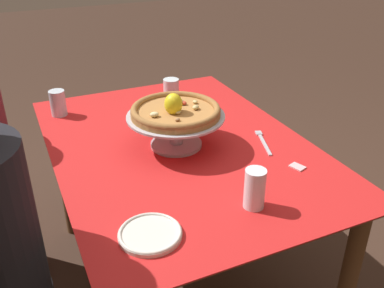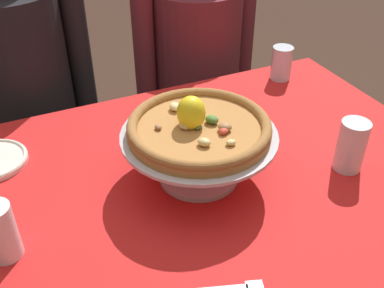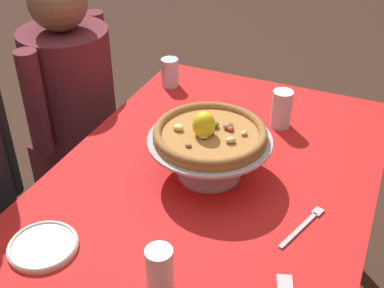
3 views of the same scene
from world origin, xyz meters
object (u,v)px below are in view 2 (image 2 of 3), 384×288
water_glass_back_right (281,65)px  pizza (199,126)px  water_glass_side_right (350,149)px  diner_left (30,115)px  pizza_stand (199,148)px  diner_right (196,80)px  water_glass_side_left (1,235)px

water_glass_back_right → pizza: bearing=-143.1°
pizza → water_glass_back_right: 0.59m
water_glass_side_right → diner_left: size_ratio=0.11×
water_glass_back_right → pizza_stand: bearing=-143.0°
water_glass_back_right → diner_left: 0.88m
pizza_stand → diner_right: (0.34, 0.73, -0.24)m
water_glass_side_left → diner_left: size_ratio=0.10×
water_glass_side_right → diner_left: 1.06m
water_glass_side_right → diner_right: diner_right is taller
water_glass_side_left → diner_left: (0.12, 0.75, -0.18)m
pizza → water_glass_side_right: 0.38m
water_glass_side_left → water_glass_back_right: bearing=24.4°
water_glass_back_right → diner_right: (-0.13, 0.38, -0.21)m
water_glass_side_right → diner_right: size_ratio=0.11×
diner_right → water_glass_back_right: bearing=-70.9°
pizza_stand → diner_right: 0.84m
pizza → diner_left: diner_left is taller
pizza_stand → water_glass_side_right: water_glass_side_right is taller
water_glass_back_right → diner_right: 0.45m
water_glass_back_right → diner_left: diner_left is taller
diner_left → diner_right: bearing=4.2°
water_glass_back_right → water_glass_side_left: size_ratio=0.89×
diner_left → water_glass_back_right: bearing=-22.8°
water_glass_side_right → water_glass_side_left: 0.80m
water_glass_back_right → diner_left: (-0.79, 0.33, -0.18)m
pizza_stand → diner_left: (-0.32, 0.69, -0.21)m
water_glass_side_right → water_glass_back_right: bearing=75.8°
diner_right → water_glass_side_left: bearing=-134.5°
water_glass_side_right → pizza_stand: bearing=160.8°
pizza_stand → water_glass_back_right: (0.47, 0.35, -0.03)m
water_glass_back_right → diner_right: bearing=109.1°
pizza_stand → water_glass_back_right: size_ratio=3.25×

